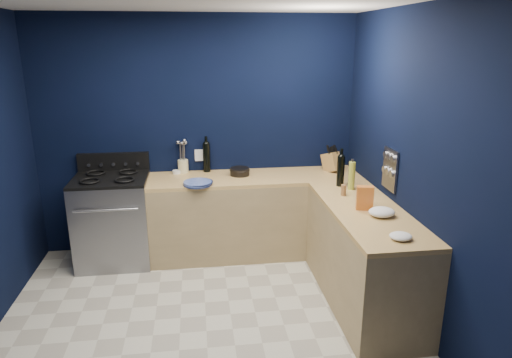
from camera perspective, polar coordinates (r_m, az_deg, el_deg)
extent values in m
cube|color=beige|center=(4.03, -6.19, -18.44)|extent=(3.50, 3.50, 0.02)
cube|color=black|center=(5.16, -7.23, 5.39)|extent=(3.50, 0.02, 2.60)
cube|color=black|center=(3.88, 20.07, 0.68)|extent=(0.02, 3.50, 2.60)
cube|color=black|center=(1.84, -5.80, -16.66)|extent=(3.50, 0.02, 2.60)
cube|color=tan|center=(5.13, -0.09, -4.68)|extent=(2.30, 0.63, 0.86)
cube|color=olive|center=(4.98, -0.10, 0.14)|extent=(2.30, 0.63, 0.04)
cube|color=tan|center=(4.30, 13.25, -9.59)|extent=(0.63, 1.67, 0.86)
cube|color=olive|center=(4.12, 13.67, -3.98)|extent=(0.63, 1.67, 0.04)
cube|color=gray|center=(5.15, -17.28, -5.05)|extent=(0.76, 0.66, 0.92)
cube|color=black|center=(4.86, -17.85, -6.53)|extent=(0.59, 0.02, 0.42)
cube|color=black|center=(5.00, -17.75, 0.02)|extent=(0.76, 0.66, 0.03)
cube|color=black|center=(5.25, -17.32, 2.05)|extent=(0.76, 0.06, 0.20)
cube|color=gray|center=(4.38, 16.38, 1.16)|extent=(0.02, 0.28, 0.38)
cube|color=white|center=(5.18, -7.14, 2.96)|extent=(0.09, 0.02, 0.13)
cylinder|color=#344F96|center=(4.71, -7.29, -0.52)|extent=(0.36, 0.36, 0.04)
cylinder|color=white|center=(5.15, -9.86, 0.88)|extent=(0.11, 0.11, 0.04)
cylinder|color=beige|center=(5.16, -9.07, 1.59)|extent=(0.15, 0.15, 0.14)
cylinder|color=black|center=(5.14, -6.18, 2.67)|extent=(0.10, 0.10, 0.32)
cylinder|color=black|center=(5.01, -2.04, 0.93)|extent=(0.28, 0.28, 0.08)
cube|color=olive|center=(5.22, 9.37, 2.10)|extent=(0.22, 0.27, 0.26)
cylinder|color=black|center=(4.68, 10.51, 0.96)|extent=(0.08, 0.08, 0.31)
cylinder|color=#A5AF39|center=(4.60, 11.84, 0.40)|extent=(0.08, 0.08, 0.28)
cylinder|color=olive|center=(4.42, 10.85, -1.37)|extent=(0.05, 0.05, 0.11)
cylinder|color=olive|center=(4.46, 13.77, -1.45)|extent=(0.06, 0.06, 0.10)
cube|color=red|center=(4.08, 13.40, -2.32)|extent=(0.16, 0.10, 0.21)
ellipsoid|color=white|center=(3.98, 15.41, -3.99)|extent=(0.25, 0.22, 0.08)
ellipsoid|color=white|center=(3.58, 17.59, -6.82)|extent=(0.18, 0.17, 0.05)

